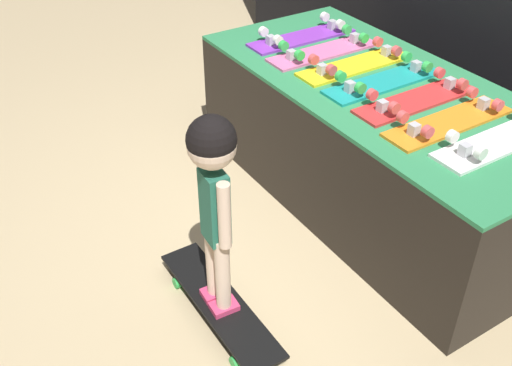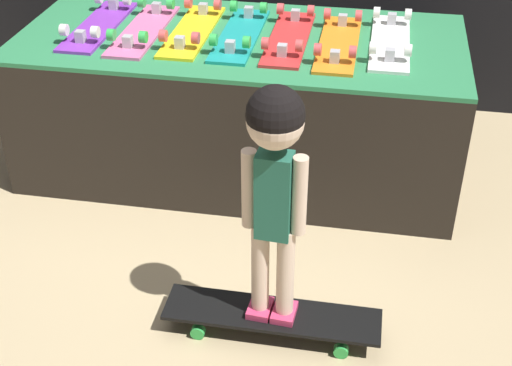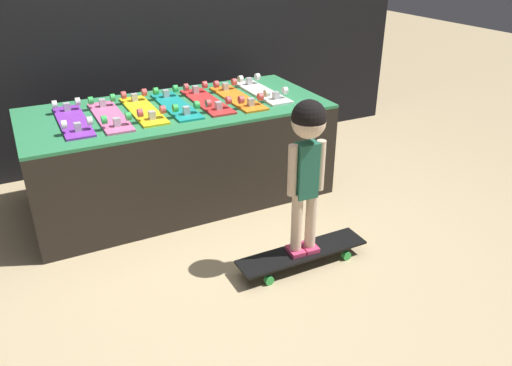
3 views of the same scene
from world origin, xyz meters
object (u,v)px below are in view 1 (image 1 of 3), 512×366
(skateboard_on_floor, at_px, (220,304))
(skateboard_teal_on_rack, at_px, (383,80))
(skateboard_orange_on_rack, at_px, (449,120))
(child, at_px, (214,182))
(skateboard_purple_on_rack, at_px, (302,36))
(skateboard_yellow_on_rack, at_px, (355,63))
(skateboard_pink_on_rack, at_px, (324,50))
(skateboard_red_on_rack, at_px, (416,98))
(skateboard_white_on_rack, at_px, (500,139))

(skateboard_on_floor, bearing_deg, skateboard_teal_on_rack, 106.52)
(skateboard_orange_on_rack, relative_size, child, 0.72)
(skateboard_purple_on_rack, relative_size, skateboard_yellow_on_rack, 1.00)
(skateboard_yellow_on_rack, xyz_separation_m, child, (0.56, -1.15, 0.03))
(skateboard_pink_on_rack, xyz_separation_m, skateboard_red_on_rack, (0.68, 0.02, 0.00))
(skateboard_yellow_on_rack, height_order, skateboard_white_on_rack, same)
(skateboard_pink_on_rack, relative_size, skateboard_white_on_rack, 1.00)
(skateboard_red_on_rack, xyz_separation_m, child, (0.11, -1.14, 0.03))
(skateboard_teal_on_rack, xyz_separation_m, child, (0.34, -1.14, 0.03))
(skateboard_pink_on_rack, bearing_deg, skateboard_yellow_on_rack, 7.44)
(skateboard_purple_on_rack, distance_m, child, 1.52)
(skateboard_orange_on_rack, distance_m, child, 1.12)
(skateboard_yellow_on_rack, bearing_deg, skateboard_purple_on_rack, -178.62)
(skateboard_white_on_rack, relative_size, child, 0.72)
(skateboard_teal_on_rack, bearing_deg, skateboard_red_on_rack, 0.14)
(skateboard_yellow_on_rack, bearing_deg, skateboard_pink_on_rack, -172.56)
(skateboard_orange_on_rack, bearing_deg, child, -95.80)
(skateboard_red_on_rack, distance_m, skateboard_orange_on_rack, 0.23)
(skateboard_yellow_on_rack, relative_size, skateboard_white_on_rack, 1.00)
(skateboard_teal_on_rack, height_order, skateboard_on_floor, skateboard_teal_on_rack)
(skateboard_purple_on_rack, relative_size, child, 0.72)
(skateboard_yellow_on_rack, height_order, skateboard_on_floor, skateboard_yellow_on_rack)
(skateboard_red_on_rack, bearing_deg, skateboard_yellow_on_rack, 179.18)
(skateboard_red_on_rack, bearing_deg, skateboard_pink_on_rack, -178.05)
(child, bearing_deg, skateboard_white_on_rack, 77.81)
(skateboard_teal_on_rack, relative_size, child, 0.72)
(skateboard_yellow_on_rack, height_order, skateboard_teal_on_rack, same)
(skateboard_purple_on_rack, height_order, skateboard_teal_on_rack, same)
(skateboard_yellow_on_rack, relative_size, skateboard_red_on_rack, 1.00)
(skateboard_pink_on_rack, xyz_separation_m, skateboard_on_floor, (0.79, -1.12, -0.62))
(skateboard_yellow_on_rack, relative_size, skateboard_orange_on_rack, 1.00)
(skateboard_purple_on_rack, distance_m, skateboard_on_floor, 1.64)
(skateboard_pink_on_rack, xyz_separation_m, skateboard_yellow_on_rack, (0.23, 0.03, 0.00))
(skateboard_white_on_rack, bearing_deg, skateboard_pink_on_rack, -177.27)
(skateboard_yellow_on_rack, distance_m, skateboard_red_on_rack, 0.45)
(skateboard_white_on_rack, bearing_deg, skateboard_purple_on_rack, -178.51)
(child, bearing_deg, skateboard_on_floor, -176.06)
(skateboard_on_floor, bearing_deg, skateboard_pink_on_rack, 125.24)
(skateboard_purple_on_rack, distance_m, skateboard_white_on_rack, 1.35)
(skateboard_orange_on_rack, bearing_deg, skateboard_red_on_rack, 173.29)
(skateboard_white_on_rack, bearing_deg, skateboard_teal_on_rack, -177.35)
(skateboard_pink_on_rack, bearing_deg, skateboard_purple_on_rack, 175.29)
(child, bearing_deg, skateboard_teal_on_rack, 110.46)
(skateboard_orange_on_rack, height_order, child, child)
(skateboard_yellow_on_rack, distance_m, skateboard_on_floor, 1.42)
(skateboard_yellow_on_rack, distance_m, skateboard_teal_on_rack, 0.23)
(skateboard_pink_on_rack, bearing_deg, skateboard_teal_on_rack, 2.86)
(skateboard_teal_on_rack, height_order, child, child)
(skateboard_white_on_rack, distance_m, skateboard_on_floor, 1.37)
(skateboard_orange_on_rack, bearing_deg, skateboard_white_on_rack, 14.26)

